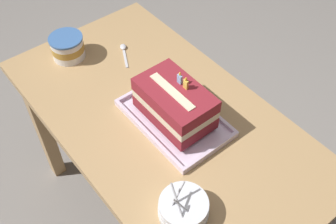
{
  "coord_description": "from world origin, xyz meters",
  "views": [
    {
      "loc": [
        0.72,
        -0.55,
        1.82
      ],
      "look_at": [
        0.02,
        0.01,
        0.78
      ],
      "focal_mm": 42.85,
      "sensor_mm": 36.0,
      "label": 1
    }
  ],
  "objects": [
    {
      "name": "ground_plane",
      "position": [
        0.0,
        0.0,
        0.0
      ],
      "size": [
        8.0,
        8.0,
        0.0
      ],
      "primitive_type": "plane",
      "color": "gray"
    },
    {
      "name": "dining_table",
      "position": [
        0.0,
        0.0,
        0.64
      ],
      "size": [
        1.23,
        0.67,
        0.75
      ],
      "color": "tan",
      "rests_on": "ground_plane"
    },
    {
      "name": "foil_tray",
      "position": [
        0.04,
        0.02,
        0.76
      ],
      "size": [
        0.38,
        0.24,
        0.02
      ],
      "color": "silver",
      "rests_on": "dining_table"
    },
    {
      "name": "birthday_cake",
      "position": [
        0.04,
        0.02,
        0.84
      ],
      "size": [
        0.26,
        0.16,
        0.17
      ],
      "color": "maroon",
      "rests_on": "foil_tray"
    },
    {
      "name": "bowl_stack",
      "position": [
        0.33,
        -0.18,
        0.78
      ],
      "size": [
        0.15,
        0.15,
        0.13
      ],
      "color": "white",
      "rests_on": "dining_table"
    },
    {
      "name": "ice_cream_tub",
      "position": [
        -0.48,
        -0.09,
        0.8
      ],
      "size": [
        0.13,
        0.13,
        0.09
      ],
      "color": "white",
      "rests_on": "dining_table"
    },
    {
      "name": "serving_spoon_near_tray",
      "position": [
        -0.37,
        0.09,
        0.76
      ],
      "size": [
        0.13,
        0.08,
        0.01
      ],
      "color": "silver",
      "rests_on": "dining_table"
    }
  ]
}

